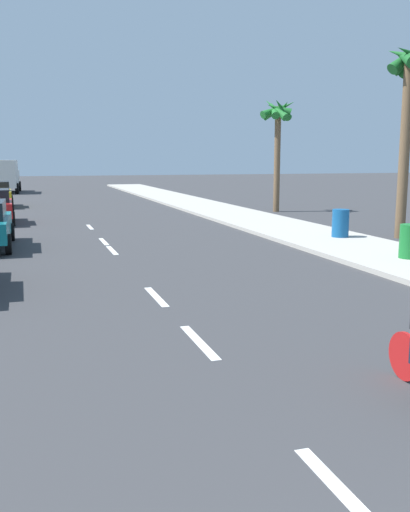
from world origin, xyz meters
TOP-DOWN VIEW (x-y plane):
  - ground_plane at (0.00, 20.00)m, footprint 160.00×160.00m
  - sidewalk_strip at (7.66, 22.00)m, footprint 3.60×80.00m
  - lane_stripe_1 at (0.00, 3.90)m, footprint 0.16×1.80m
  - lane_stripe_2 at (0.00, 8.40)m, footprint 0.16×1.80m
  - lane_stripe_3 at (0.00, 11.59)m, footprint 0.16×1.80m
  - lane_stripe_4 at (0.00, 18.09)m, footprint 0.16×1.80m
  - lane_stripe_5 at (0.00, 20.13)m, footprint 0.16×1.80m
  - lane_stripe_6 at (0.00, 24.69)m, footprint 0.16×1.80m
  - delivery_truck at (-4.42, 52.07)m, footprint 2.87×6.33m
  - palm_tree_mid at (10.69, 17.75)m, footprint 1.68×2.04m
  - palm_tree_far at (10.72, 28.85)m, footprint 2.02×1.93m
  - trash_bin_near at (7.76, 13.33)m, footprint 0.60×0.60m
  - trash_bin_far at (8.18, 17.79)m, footprint 0.60×0.60m

SIDE VIEW (x-z plane):
  - ground_plane at x=0.00m, z-range 0.00..0.00m
  - lane_stripe_1 at x=0.00m, z-range 0.00..0.01m
  - lane_stripe_2 at x=0.00m, z-range 0.00..0.01m
  - lane_stripe_3 at x=0.00m, z-range 0.00..0.01m
  - lane_stripe_4 at x=0.00m, z-range 0.00..0.01m
  - lane_stripe_5 at x=0.00m, z-range 0.00..0.01m
  - lane_stripe_6 at x=0.00m, z-range 0.00..0.01m
  - sidewalk_strip at x=7.66m, z-range 0.00..0.14m
  - trash_bin_near at x=7.76m, z-range 0.14..1.10m
  - trash_bin_far at x=8.18m, z-range 0.14..1.14m
  - delivery_truck at x=-4.42m, z-range 0.10..2.90m
  - palm_tree_far at x=10.72m, z-range 1.79..8.12m
  - palm_tree_mid at x=10.69m, z-range 1.95..9.19m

